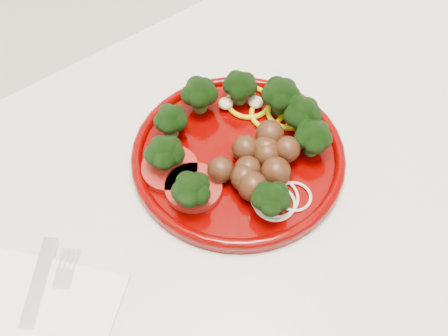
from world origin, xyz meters
TOP-DOWN VIEW (x-y plane):
  - counter at (0.00, 1.70)m, footprint 2.40×0.60m
  - plate at (0.05, 1.72)m, footprint 0.26×0.26m
  - napkin at (-0.25, 1.68)m, footprint 0.21×0.21m

SIDE VIEW (x-z plane):
  - counter at x=0.00m, z-range 0.00..0.90m
  - napkin at x=-0.25m, z-range 0.90..0.90m
  - plate at x=0.05m, z-range 0.89..0.95m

